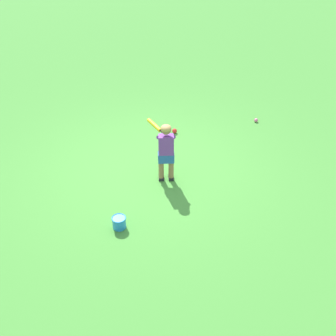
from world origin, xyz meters
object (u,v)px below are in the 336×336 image
object	(u,v)px
play_ball_far_right	(256,120)
toy_bucket	(119,222)
play_ball_behind_batter	(175,131)
child_batter	(165,147)

from	to	relation	value
play_ball_far_right	toy_bucket	size ratio (longest dim) A/B	0.38
play_ball_behind_batter	play_ball_far_right	world-z (taller)	play_ball_behind_batter
child_batter	play_ball_far_right	distance (m)	2.87
child_batter	play_ball_behind_batter	size ratio (longest dim) A/B	10.67
play_ball_behind_batter	play_ball_far_right	distance (m)	1.82
play_ball_far_right	toy_bucket	xyz separation A→B (m)	(2.94, 2.98, 0.06)
toy_bucket	play_ball_behind_batter	bearing A→B (deg)	-113.15
play_ball_far_right	toy_bucket	bearing A→B (deg)	45.39
child_batter	play_ball_far_right	world-z (taller)	child_batter
play_ball_far_right	toy_bucket	world-z (taller)	toy_bucket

